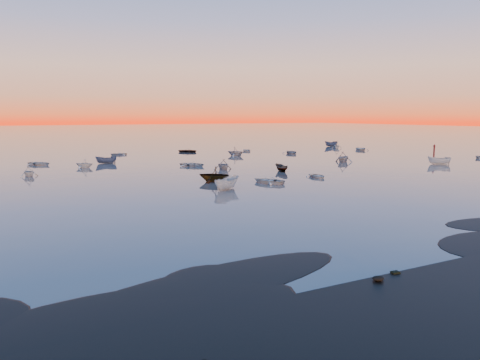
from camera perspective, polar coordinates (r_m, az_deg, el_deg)
ground at (r=124.03m, az=-14.99°, el=3.74°), size 600.00×600.00×0.00m
mud_lobes at (r=35.40m, az=26.65°, el=-6.75°), size 140.00×6.00×0.07m
moored_fleet at (r=79.19m, az=-7.09°, el=1.73°), size 124.00×58.00×1.20m
boat_near_center at (r=53.62m, az=-1.64°, el=-1.16°), size 3.71×4.60×1.48m
boat_near_right at (r=73.36m, az=-2.04°, el=1.29°), size 3.64×1.74×1.26m
channel_marker at (r=98.77m, az=22.57°, el=3.09°), size 0.84×0.84×2.97m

